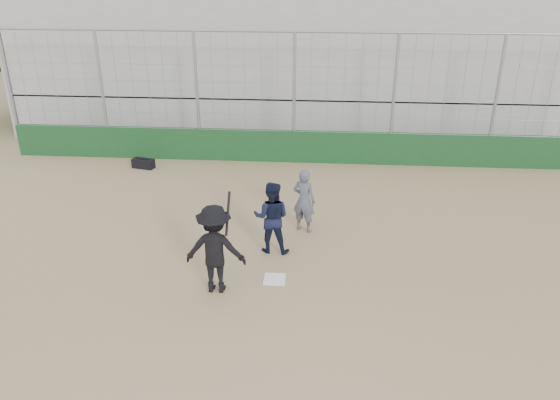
# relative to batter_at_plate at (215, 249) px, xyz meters

# --- Properties ---
(ground) EXTENTS (90.00, 90.00, 0.00)m
(ground) POSITION_rel_batter_at_plate_xyz_m (1.10, 0.43, -0.90)
(ground) COLOR brown
(ground) RESTS_ON ground
(home_plate) EXTENTS (0.44, 0.44, 0.02)m
(home_plate) POSITION_rel_batter_at_plate_xyz_m (1.10, 0.43, -0.89)
(home_plate) COLOR white
(home_plate) RESTS_ON ground
(backstop) EXTENTS (18.10, 0.25, 4.04)m
(backstop) POSITION_rel_batter_at_plate_xyz_m (1.10, 7.43, 0.05)
(backstop) COLOR #113719
(backstop) RESTS_ON ground
(bleachers) EXTENTS (20.25, 6.70, 6.98)m
(bleachers) POSITION_rel_batter_at_plate_xyz_m (1.10, 12.38, 2.02)
(bleachers) COLOR gray
(bleachers) RESTS_ON ground
(tree_left) EXTENTS (4.48, 4.48, 7.00)m
(tree_left) POSITION_rel_batter_at_plate_xyz_m (-9.90, 11.43, 3.48)
(tree_left) COLOR #321D12
(tree_left) RESTS_ON ground
(batter_at_plate) EXTENTS (1.17, 0.78, 1.95)m
(batter_at_plate) POSITION_rel_batter_at_plate_xyz_m (0.00, 0.00, 0.00)
(batter_at_plate) COLOR black
(batter_at_plate) RESTS_ON ground
(catcher_crouched) EXTENTS (0.87, 0.71, 1.13)m
(catcher_crouched) POSITION_rel_batter_at_plate_xyz_m (0.94, 1.58, -0.34)
(catcher_crouched) COLOR black
(catcher_crouched) RESTS_ON ground
(umpire) EXTENTS (0.67, 0.57, 1.40)m
(umpire) POSITION_rel_batter_at_plate_xyz_m (1.61, 2.67, -0.21)
(umpire) COLOR #494E5D
(umpire) RESTS_ON ground
(equipment_bag) EXTENTS (0.72, 0.44, 0.33)m
(equipment_bag) POSITION_rel_batter_at_plate_xyz_m (-3.50, 6.47, -0.76)
(equipment_bag) COLOR black
(equipment_bag) RESTS_ON ground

